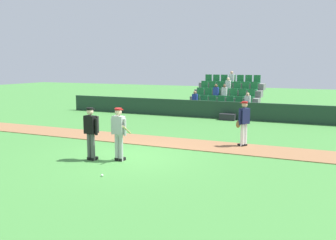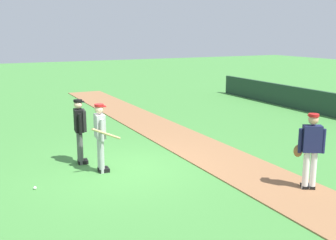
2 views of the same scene
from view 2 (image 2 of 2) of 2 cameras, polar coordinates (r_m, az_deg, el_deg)
The scene contains 6 objects.
ground_plane at distance 10.73m, azimuth -6.68°, elevation -6.88°, with size 80.00×80.00×0.00m, color #42843A.
infield_dirt_path at distance 11.93m, azimuth 6.25°, elevation -4.82°, with size 28.00×1.89×0.03m, color #936642.
batter_grey_jersey at distance 10.33m, azimuth -9.46°, elevation -2.11°, with size 0.67×0.79×1.76m.
umpire_home_plate at distance 11.09m, azimuth -12.25°, elevation -1.07°, with size 0.59×0.34×1.76m.
runner_navy_jersey at distance 9.57m, azimuth 19.34°, elevation -3.86°, with size 0.48×0.58×1.76m.
baseball at distance 9.83m, azimuth -18.16°, elevation -9.04°, with size 0.07×0.07×0.07m, color white.
Camera 2 is at (9.56, -3.40, 3.50)m, focal length 43.48 mm.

